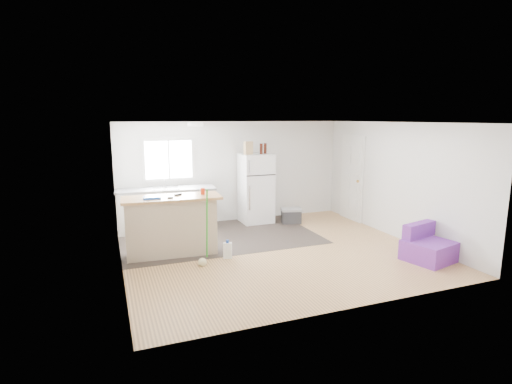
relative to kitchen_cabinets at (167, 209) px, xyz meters
The scene contains 19 objects.
room 2.83m from the kitchen_cabinets, 52.22° to the right, with size 5.51×5.01×2.41m.
vinyl_zone 1.41m from the kitchen_cabinets, 43.85° to the right, with size 4.05×2.50×0.00m, color #2E2722.
window 1.12m from the kitchen_cabinets, 67.68° to the left, with size 1.18×0.06×0.98m.
interior_door 4.48m from the kitchen_cabinets, ahead, with size 0.11×0.92×2.10m.
ceiling_fixture 2.16m from the kitchen_cabinets, 63.59° to the right, with size 0.30×0.30×0.07m, color white.
kitchen_cabinets is the anchor object (origin of this frame).
peninsula 1.66m from the kitchen_cabinets, 95.82° to the right, with size 1.79×0.76×1.08m.
refrigerator 2.14m from the kitchen_cabinets, ahead, with size 0.73×0.70×1.64m.
cooler 2.91m from the kitchen_cabinets, ahead, with size 0.54×0.44×0.36m.
purple_seat 5.38m from the kitchen_cabinets, 41.85° to the right, with size 0.91×0.88×0.62m.
cleaner_jug 2.37m from the kitchen_cabinets, 71.87° to the right, with size 0.18×0.15×0.34m.
mop 2.43m from the kitchen_cabinets, 84.07° to the right, with size 0.24×0.37×1.33m.
red_cup 1.82m from the kitchen_cabinets, 74.96° to the right, with size 0.08×0.08×0.12m, color red.
blue_tray 1.87m from the kitchen_cabinets, 106.06° to the right, with size 0.30×0.22×0.04m, color blue.
tool_a 1.68m from the kitchen_cabinets, 90.34° to the right, with size 0.14×0.05×0.03m, color black.
tool_b 1.92m from the kitchen_cabinets, 95.83° to the right, with size 0.10×0.04×0.03m, color black.
cardboard_box 2.32m from the kitchen_cabinets, ahead, with size 0.20×0.10×0.30m, color tan.
bottle_left 2.57m from the kitchen_cabinets, ahead, with size 0.07×0.07×0.25m, color #3B130A.
bottle_right 2.68m from the kitchen_cabinets, ahead, with size 0.07×0.07×0.25m, color #3B130A.
Camera 1 is at (-2.92, -6.64, 2.49)m, focal length 28.00 mm.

